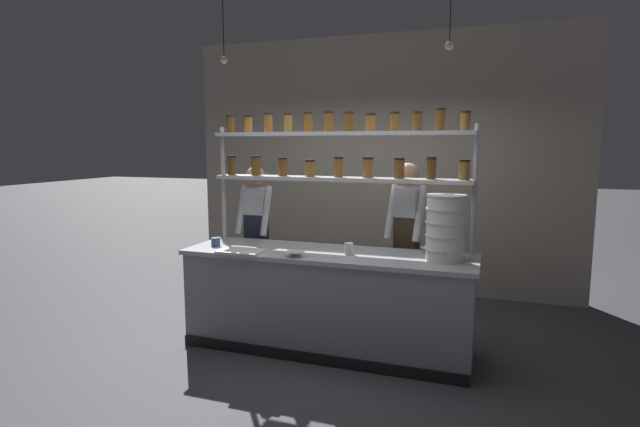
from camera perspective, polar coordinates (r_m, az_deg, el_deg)
name	(u,v)px	position (r m, az deg, el deg)	size (l,w,h in m)	color
ground_plane	(327,348)	(4.85, 0.85, -15.12)	(40.00, 40.00, 0.00)	#3D3D42
back_wall	(379,165)	(6.54, 6.76, 5.55)	(5.06, 0.12, 3.27)	#9E9384
prep_counter	(327,301)	(4.68, 0.86, -9.94)	(2.66, 0.76, 0.92)	gray
spice_shelf_unit	(339,159)	(4.78, 2.21, 6.23)	(2.55, 0.28, 2.21)	#ADAFB5
chef_left	(256,231)	(5.47, -7.30, -2.05)	(0.37, 0.30, 1.66)	black
chef_center	(407,236)	(5.03, 9.86, -2.51)	(0.40, 0.33, 1.72)	black
container_stack	(445,228)	(4.31, 14.15, -1.60)	(0.34, 0.34, 0.56)	white
cutting_board	(241,251)	(4.59, -9.01, -4.31)	(0.40, 0.26, 0.02)	silver
prep_bowl_near_left	(295,254)	(4.38, -2.82, -4.65)	(0.17, 0.17, 0.05)	silver
prep_bowl_center_front	(430,250)	(4.64, 12.43, -4.13)	(0.17, 0.17, 0.05)	silver
serving_cup_front	(216,242)	(4.94, -11.84, -3.18)	(0.09, 0.09, 0.08)	#334C70
serving_cup_by_board	(349,249)	(4.47, 3.31, -4.03)	(0.08, 0.08, 0.10)	silver
pendant_light_row	(328,50)	(4.53, 0.94, 18.14)	(2.11, 0.07, 0.58)	black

